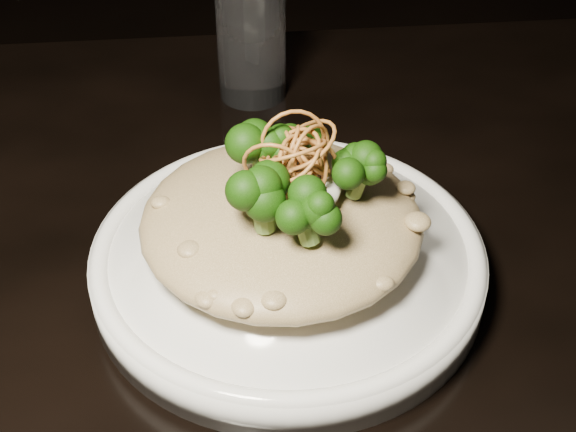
% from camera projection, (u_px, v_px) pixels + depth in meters
% --- Properties ---
extents(table, '(1.10, 0.80, 0.75)m').
position_uv_depth(table, '(347.00, 384.00, 0.58)').
color(table, black).
rests_on(table, ground).
extents(plate, '(0.26, 0.26, 0.03)m').
position_uv_depth(plate, '(288.00, 263.00, 0.54)').
color(plate, white).
rests_on(plate, table).
extents(risotto, '(0.19, 0.19, 0.04)m').
position_uv_depth(risotto, '(281.00, 220.00, 0.52)').
color(risotto, brown).
rests_on(risotto, plate).
extents(broccoli, '(0.11, 0.11, 0.04)m').
position_uv_depth(broccoli, '(295.00, 179.00, 0.49)').
color(broccoli, black).
rests_on(broccoli, risotto).
extents(cheese, '(0.06, 0.06, 0.02)m').
position_uv_depth(cheese, '(294.00, 188.00, 0.50)').
color(cheese, silver).
rests_on(cheese, risotto).
extents(shallots, '(0.05, 0.05, 0.03)m').
position_uv_depth(shallots, '(290.00, 154.00, 0.49)').
color(shallots, brown).
rests_on(shallots, cheese).
extents(drinking_glass, '(0.07, 0.07, 0.11)m').
position_uv_depth(drinking_glass, '(251.00, 41.00, 0.71)').
color(drinking_glass, silver).
rests_on(drinking_glass, table).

